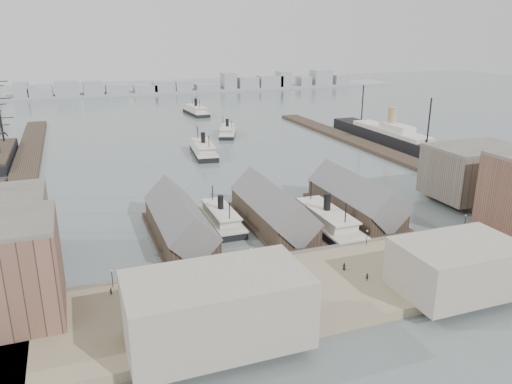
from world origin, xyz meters
name	(u,v)px	position (x,y,z in m)	size (l,w,h in m)	color
ground	(298,250)	(0.00, 0.00, 0.00)	(900.00, 900.00, 0.00)	#515D5D
quay	(338,283)	(0.00, -20.00, 1.00)	(180.00, 30.00, 2.00)	#827457
seawall	(308,254)	(0.00, -5.20, 1.15)	(180.00, 1.20, 2.30)	#59544C
west_wharf	(25,171)	(-68.00, 100.00, 0.80)	(10.00, 220.00, 1.60)	#2D231C
east_wharf	(369,147)	(78.00, 90.00, 0.80)	(10.00, 180.00, 1.60)	#2D231C
ferry_shed_west	(179,223)	(-26.00, 16.88, 4.64)	(14.00, 42.00, 12.60)	#2D231C
ferry_shed_center	(273,211)	(0.00, 16.88, 4.64)	(14.00, 42.00, 12.60)	#2D231C
ferry_shed_east	(355,200)	(26.00, 16.88, 4.64)	(14.00, 42.00, 12.60)	#2D231C
warehouse_east_back	(475,172)	(68.00, 15.00, 9.50)	(28.00, 20.00, 15.00)	#60564C
street_bldg_center	(458,267)	(20.00, -32.00, 7.00)	(24.00, 16.00, 10.00)	gray
street_bldg_west	(217,309)	(-30.00, -32.00, 8.00)	(30.00, 16.00, 12.00)	gray
lamp_post_far_w	(112,275)	(-45.00, -7.00, 4.71)	(0.44, 0.44, 3.92)	black
lamp_post_near_w	(251,253)	(-15.00, -7.00, 4.71)	(0.44, 0.44, 3.92)	black
lamp_post_near_e	(367,235)	(15.00, -7.00, 4.71)	(0.44, 0.44, 3.92)	black
lamp_post_far_e	(465,219)	(45.00, -7.00, 4.71)	(0.44, 0.44, 3.92)	black
far_shore	(128,90)	(-2.07, 334.14, 3.91)	(500.00, 40.00, 15.72)	gray
ferry_docked_west	(221,217)	(-13.00, 23.23, 2.12)	(7.60, 25.32, 9.04)	black
ferry_docked_east	(326,220)	(13.00, 9.88, 2.53)	(9.07, 30.22, 10.79)	black
ferry_open_near	(203,149)	(3.17, 103.94, 2.47)	(11.91, 30.29, 10.54)	black
ferry_open_mid	(227,131)	(25.47, 140.58, 2.13)	(15.95, 26.57, 9.10)	black
ferry_open_far	(196,111)	(26.40, 211.04, 2.54)	(11.38, 30.98, 10.85)	black
sailing_ship_mid	(0,154)	(-78.68, 124.24, 2.80)	(9.51, 54.93, 39.08)	black
ocean_steamer	(391,136)	(92.00, 93.69, 3.80)	(12.10, 88.39, 17.68)	black
tram	(458,240)	(35.15, -15.45, 3.71)	(3.87, 9.66, 3.34)	black
horse_cart_left	(187,285)	(-31.01, -12.88, 2.76)	(4.72, 2.89, 1.43)	black
horse_cart_center	(241,285)	(-20.62, -16.85, 2.85)	(4.98, 3.07, 1.70)	black
horse_cart_right	(437,267)	(22.02, -23.93, 2.80)	(4.71, 2.04, 1.57)	black
pedestrian_0	(111,291)	(-45.64, -10.23, 2.81)	(0.59, 0.43, 1.62)	black
pedestrian_1	(176,307)	(-34.72, -20.62, 2.87)	(0.84, 0.66, 1.73)	black
pedestrian_2	(246,272)	(-17.86, -11.55, 2.81)	(1.05, 0.60, 1.62)	black
pedestrian_3	(280,297)	(-15.14, -24.08, 2.89)	(1.04, 0.43, 1.78)	black
pedestrian_4	(344,267)	(3.12, -16.79, 2.82)	(0.80, 0.52, 1.64)	black
pedestrian_5	(367,277)	(5.21, -22.71, 2.83)	(0.61, 0.44, 1.67)	black
pedestrian_6	(423,241)	(28.17, -11.37, 2.90)	(0.87, 0.68, 1.79)	black
pedestrian_7	(464,263)	(29.13, -24.47, 2.80)	(1.03, 0.59, 1.59)	black
pedestrian_8	(469,229)	(44.57, -9.22, 2.83)	(0.97, 0.40, 1.66)	black
pedestrian_10	(265,312)	(-19.82, -28.00, 2.87)	(1.02, 0.43, 1.75)	black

